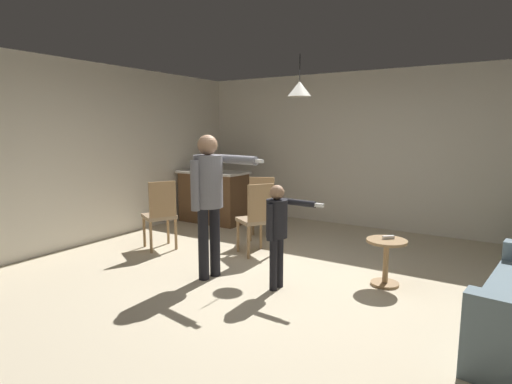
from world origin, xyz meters
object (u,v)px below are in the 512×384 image
Objects in this scene: dining_chair_centre_back at (263,205)px; spare_remote_on_table at (388,237)px; side_table_by_couch at (386,257)px; kitchen_counter at (214,196)px; dining_chair_by_counter at (257,216)px; person_adult at (209,191)px; person_child at (278,225)px; dining_chair_near_wall at (161,212)px.

dining_chair_centre_back is 7.69× the size of spare_remote_on_table.
dining_chair_centre_back is at bearing 157.40° from side_table_by_couch.
kitchen_counter is 1.26× the size of dining_chair_by_counter.
person_adult is 1.14m from dining_chair_by_counter.
spare_remote_on_table is (2.15, -0.85, -0.01)m from dining_chair_centre_back.
kitchen_counter is at bearing 86.18° from dining_chair_by_counter.
side_table_by_couch is 0.22m from spare_remote_on_table.
person_child reaches higher than side_table_by_couch.
dining_chair_by_counter is 1.40m from dining_chair_near_wall.
spare_remote_on_table is at bearing -54.86° from dining_chair_near_wall.
kitchen_counter is at bearing 158.13° from spare_remote_on_table.
side_table_by_couch is 3.13m from dining_chair_near_wall.
dining_chair_near_wall is at bearing -173.05° from spare_remote_on_table.
dining_chair_near_wall is (-1.31, -0.51, 0.00)m from dining_chair_by_counter.
side_table_by_couch is at bearing -95.45° from spare_remote_on_table.
dining_chair_near_wall is (0.47, -1.81, 0.07)m from kitchen_counter.
person_child is at bearing -105.24° from dining_chair_by_counter.
person_child is 8.77× the size of spare_remote_on_table.
side_table_by_couch is at bearing -48.23° from dining_chair_centre_back.
dining_chair_centre_back is (0.95, 1.23, 0.00)m from dining_chair_near_wall.
person_child is (0.83, 0.12, -0.32)m from person_adult.
person_adult is 1.46× the size of person_child.
spare_remote_on_table is (3.57, -1.43, 0.06)m from kitchen_counter.
person_adult is 0.89m from person_child.
side_table_by_couch is 0.52× the size of dining_chair_near_wall.
dining_chair_centre_back reaches higher than kitchen_counter.
side_table_by_couch is 2.10m from person_adult.
person_adult reaches higher than side_table_by_couch.
person_adult is at bearing -52.67° from kitchen_counter.
dining_chair_centre_back is (-0.36, 1.75, -0.48)m from person_adult.
person_adult is at bearing -153.33° from spare_remote_on_table.
person_adult reaches higher than kitchen_counter.
kitchen_counter is 2.21m from dining_chair_by_counter.
kitchen_counter is at bearing 132.05° from dining_chair_centre_back.
person_adult is 1.66× the size of dining_chair_by_counter.
dining_chair_centre_back is (-1.18, 1.63, -0.16)m from person_child.
person_adult is 1.85m from dining_chair_centre_back.
person_child reaches higher than kitchen_counter.
dining_chair_near_wall is 1.56m from dining_chair_centre_back.
spare_remote_on_table is at bearing 132.91° from person_child.
side_table_by_couch is 4.00× the size of spare_remote_on_table.
spare_remote_on_table is at bearing -61.73° from dining_chair_by_counter.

